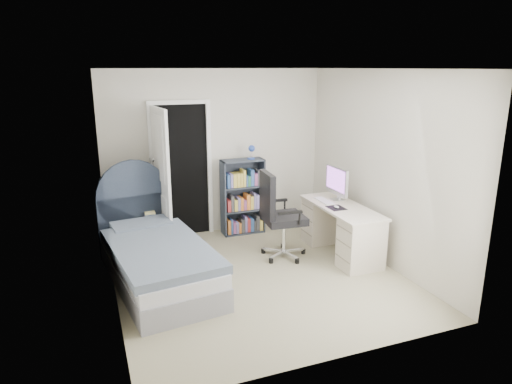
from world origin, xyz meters
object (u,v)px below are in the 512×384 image
object	(u,v)px
bookcase	(243,199)
office_chair	(277,211)
floor_lamp	(154,208)
bed	(156,257)
desk	(340,228)
nightstand	(153,224)

from	to	relation	value
bookcase	office_chair	distance (m)	1.09
floor_lamp	bookcase	size ratio (longest dim) A/B	0.92
bed	desk	bearing A→B (deg)	-1.79
bed	office_chair	size ratio (longest dim) A/B	1.90
floor_lamp	bookcase	bearing A→B (deg)	-5.01
floor_lamp	bookcase	distance (m)	1.35
desk	bookcase	bearing A→B (deg)	127.22
bed	nightstand	distance (m)	0.99
nightstand	office_chair	distance (m)	1.78
office_chair	bed	bearing A→B (deg)	-175.78
nightstand	bookcase	xyz separation A→B (m)	(1.43, 0.22, 0.16)
bed	floor_lamp	world-z (taller)	bed
bed	office_chair	world-z (taller)	bed
nightstand	office_chair	world-z (taller)	office_chair
bed	floor_lamp	bearing A→B (deg)	81.68
bookcase	floor_lamp	bearing A→B (deg)	174.99
bed	desk	distance (m)	2.51
floor_lamp	office_chair	bearing A→B (deg)	-39.40
office_chair	floor_lamp	bearing A→B (deg)	140.60
floor_lamp	bed	bearing A→B (deg)	-98.32
nightstand	bookcase	distance (m)	1.45
nightstand	office_chair	size ratio (longest dim) A/B	0.49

